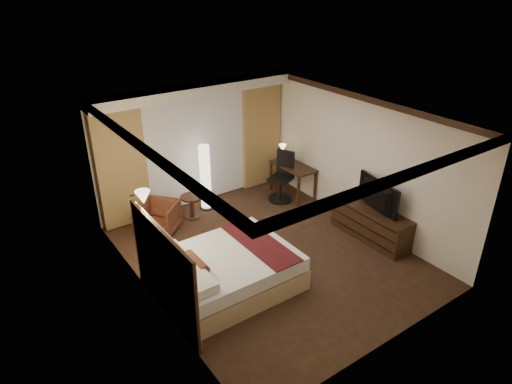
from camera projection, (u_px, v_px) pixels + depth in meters
floor at (268, 255)px, 8.53m from camera, size 4.50×5.50×0.01m
ceiling at (270, 115)px, 7.33m from camera, size 4.50×5.50×0.01m
back_wall at (194, 145)px, 9.94m from camera, size 4.50×0.02×2.70m
left_wall at (148, 228)px, 6.77m from camera, size 0.02×5.50×2.70m
right_wall at (360, 162)px, 9.08m from camera, size 0.02×5.50×2.70m
crown_molding at (270, 118)px, 7.35m from camera, size 4.50×5.50×0.12m
soffit at (196, 90)px, 9.20m from camera, size 4.50×0.50×0.20m
curtain_sheer at (196, 150)px, 9.93m from camera, size 2.48×0.04×2.45m
curtain_left_drape at (122, 169)px, 9.01m from camera, size 1.00×0.14×2.45m
curtain_right_drape at (261, 136)px, 10.76m from camera, size 1.00×0.14×2.45m
wall_sconce at (143, 197)px, 7.08m from camera, size 0.24×0.24×0.24m
bed at (228, 271)px, 7.55m from camera, size 2.16×1.69×0.63m
headboard at (165, 272)px, 6.80m from camera, size 0.12×1.99×1.50m
armchair at (159, 216)px, 9.13m from camera, size 0.94×0.94×0.71m
side_table at (192, 207)px, 9.69m from camera, size 0.46×0.46×0.51m
floor_lamp at (205, 177)px, 9.86m from camera, size 0.31×0.31×1.49m
desk at (293, 180)px, 10.61m from camera, size 0.55×1.12×0.75m
desk_lamp at (282, 153)px, 10.66m from camera, size 0.18×0.18×0.34m
office_chair at (281, 177)px, 10.28m from camera, size 0.73×0.73×1.15m
dresser at (371, 223)px, 8.92m from camera, size 0.50×1.67×0.65m
television at (374, 194)px, 8.62m from camera, size 0.84×1.22×0.15m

